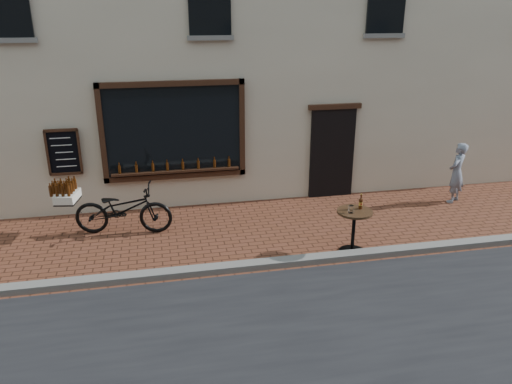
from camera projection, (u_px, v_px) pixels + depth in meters
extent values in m
plane|color=brown|center=(294.00, 269.00, 9.07)|extent=(90.00, 90.00, 0.00)
cube|color=slate|center=(291.00, 261.00, 9.23)|extent=(90.00, 0.25, 0.12)
cube|color=black|center=(174.00, 131.00, 11.23)|extent=(3.00, 0.06, 2.00)
cube|color=black|center=(171.00, 84.00, 10.84)|extent=(3.24, 0.10, 0.12)
cube|color=black|center=(176.00, 176.00, 11.58)|extent=(3.24, 0.10, 0.12)
cube|color=black|center=(102.00, 135.00, 10.91)|extent=(0.12, 0.10, 2.24)
cube|color=black|center=(242.00, 128.00, 11.50)|extent=(0.12, 0.10, 2.24)
cube|color=black|center=(176.00, 171.00, 11.49)|extent=(2.90, 0.16, 0.05)
cube|color=black|center=(332.00, 153.00, 12.22)|extent=(1.10, 0.10, 2.20)
cube|color=black|center=(335.00, 107.00, 11.78)|extent=(1.30, 0.10, 0.12)
cube|color=black|center=(64.00, 152.00, 10.89)|extent=(0.62, 0.04, 0.92)
cylinder|color=#3D1C07|center=(120.00, 170.00, 11.21)|extent=(0.06, 0.06, 0.19)
cylinder|color=#3D1C07|center=(136.00, 169.00, 11.28)|extent=(0.06, 0.06, 0.19)
cylinder|color=#3D1C07|center=(152.00, 168.00, 11.35)|extent=(0.06, 0.06, 0.19)
cylinder|color=#3D1C07|center=(168.00, 167.00, 11.41)|extent=(0.06, 0.06, 0.19)
cylinder|color=#3D1C07|center=(184.00, 166.00, 11.48)|extent=(0.06, 0.06, 0.19)
cylinder|color=#3D1C07|center=(199.00, 165.00, 11.55)|extent=(0.06, 0.06, 0.19)
cylinder|color=#3D1C07|center=(215.00, 164.00, 11.62)|extent=(0.06, 0.06, 0.19)
cylinder|color=#3D1C07|center=(230.00, 163.00, 11.68)|extent=(0.06, 0.06, 0.19)
cube|color=black|center=(4.00, 0.00, 9.68)|extent=(0.90, 0.06, 1.40)
cube|color=black|center=(209.00, 0.00, 10.44)|extent=(0.90, 0.06, 1.40)
cube|color=black|center=(387.00, 1.00, 11.19)|extent=(0.90, 0.06, 1.40)
imported|color=black|center=(123.00, 209.00, 10.37)|extent=(2.11, 1.05, 1.06)
cube|color=black|center=(68.00, 201.00, 10.27)|extent=(0.49, 0.63, 0.04)
cube|color=white|center=(67.00, 196.00, 10.24)|extent=(0.50, 0.65, 0.16)
cylinder|color=#3D1C07|center=(68.00, 191.00, 9.97)|extent=(0.07, 0.07, 0.22)
cylinder|color=#3D1C07|center=(62.00, 191.00, 9.97)|extent=(0.07, 0.07, 0.22)
cylinder|color=#3D1C07|center=(57.00, 191.00, 9.97)|extent=(0.07, 0.07, 0.22)
cylinder|color=#3D1C07|center=(51.00, 191.00, 9.96)|extent=(0.07, 0.07, 0.22)
cylinder|color=#3D1C07|center=(71.00, 189.00, 10.10)|extent=(0.07, 0.07, 0.22)
cylinder|color=#3D1C07|center=(65.00, 189.00, 10.10)|extent=(0.07, 0.07, 0.22)
cylinder|color=#3D1C07|center=(59.00, 189.00, 10.10)|extent=(0.07, 0.07, 0.22)
cylinder|color=#3D1C07|center=(53.00, 189.00, 10.10)|extent=(0.07, 0.07, 0.22)
cylinder|color=#3D1C07|center=(73.00, 186.00, 10.24)|extent=(0.07, 0.07, 0.22)
cylinder|color=#3D1C07|center=(67.00, 186.00, 10.23)|extent=(0.07, 0.07, 0.22)
cylinder|color=#3D1C07|center=(61.00, 186.00, 10.23)|extent=(0.07, 0.07, 0.22)
cylinder|color=#3D1C07|center=(56.00, 186.00, 10.23)|extent=(0.07, 0.07, 0.22)
cylinder|color=#3D1C07|center=(75.00, 184.00, 10.37)|extent=(0.07, 0.07, 0.22)
cylinder|color=#3D1C07|center=(69.00, 184.00, 10.37)|extent=(0.07, 0.07, 0.22)
cylinder|color=black|center=(352.00, 251.00, 9.71)|extent=(0.50, 0.50, 0.03)
cylinder|color=black|center=(353.00, 232.00, 9.56)|extent=(0.07, 0.07, 0.79)
cylinder|color=black|center=(355.00, 212.00, 9.41)|extent=(0.68, 0.68, 0.05)
cylinder|color=gold|center=(361.00, 204.00, 9.46)|extent=(0.07, 0.07, 0.07)
cylinder|color=white|center=(351.00, 209.00, 9.29)|extent=(0.09, 0.09, 0.15)
imported|color=gray|center=(457.00, 173.00, 11.95)|extent=(0.64, 0.60, 1.47)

